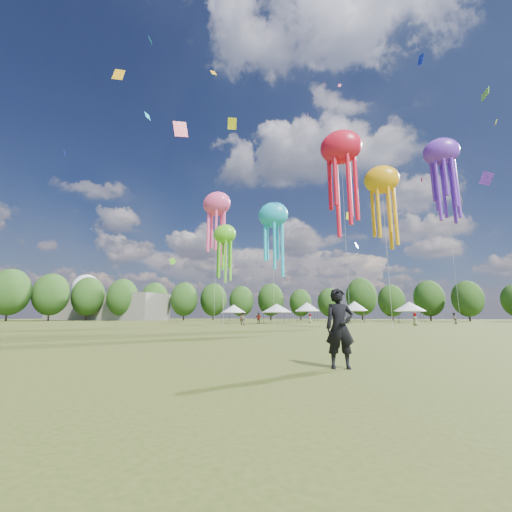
% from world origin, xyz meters
% --- Properties ---
extents(ground, '(300.00, 300.00, 0.00)m').
position_xyz_m(ground, '(0.00, 0.00, 0.00)').
color(ground, '#384416').
rests_on(ground, ground).
extents(observer_main, '(0.79, 0.64, 1.87)m').
position_xyz_m(observer_main, '(7.73, -0.89, 0.94)').
color(observer_main, black).
rests_on(observer_main, ground).
extents(spectator_near, '(0.92, 0.78, 1.69)m').
position_xyz_m(spectator_near, '(-8.41, 32.17, 0.85)').
color(spectator_near, gray).
rests_on(spectator_near, ground).
extents(spectators_far, '(35.50, 11.61, 1.74)m').
position_xyz_m(spectators_far, '(3.88, 45.35, 0.83)').
color(spectators_far, gray).
rests_on(spectators_far, ground).
extents(festival_tents, '(39.71, 13.02, 4.14)m').
position_xyz_m(festival_tents, '(-2.04, 55.66, 2.96)').
color(festival_tents, '#47474C').
rests_on(festival_tents, ground).
extents(show_kites, '(41.50, 30.87, 32.50)m').
position_xyz_m(show_kites, '(5.64, 38.81, 20.26)').
color(show_kites, '#19B4DB').
rests_on(show_kites, ground).
extents(small_kites, '(77.10, 48.46, 44.49)m').
position_xyz_m(small_kites, '(-0.25, 42.29, 29.76)').
color(small_kites, '#19B4DB').
rests_on(small_kites, ground).
extents(treeline, '(201.57, 95.24, 13.43)m').
position_xyz_m(treeline, '(-3.87, 62.51, 6.54)').
color(treeline, '#38281C').
rests_on(treeline, ground).
extents(hangar, '(40.00, 12.00, 8.00)m').
position_xyz_m(hangar, '(-72.00, 72.00, 4.00)').
color(hangar, gray).
rests_on(hangar, ground).
extents(radome, '(9.00, 9.00, 16.00)m').
position_xyz_m(radome, '(-88.00, 78.00, 9.99)').
color(radome, white).
rests_on(radome, ground).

